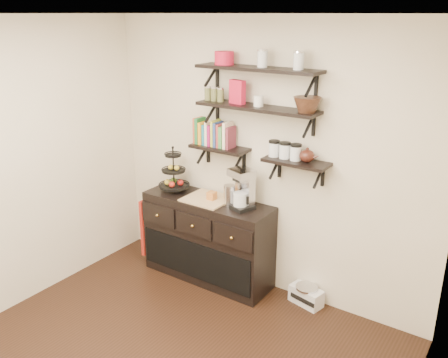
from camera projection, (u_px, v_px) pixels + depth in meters
ceiling at (120, 14)px, 2.80m from camera, size 3.50×3.50×0.02m
back_wall at (262, 160)px, 4.61m from camera, size 3.50×0.02×2.70m
right_wall at (393, 306)px, 2.32m from camera, size 0.02×3.50×2.70m
shelf_top at (258, 69)px, 4.22m from camera, size 1.20×0.27×0.23m
shelf_mid at (257, 108)px, 4.33m from camera, size 1.20×0.27×0.23m
shelf_low_left at (220, 148)px, 4.72m from camera, size 0.60×0.25×0.23m
shelf_low_right at (296, 163)px, 4.27m from camera, size 0.60×0.25×0.23m
cookbooks at (215, 134)px, 4.70m from camera, size 0.43×0.15×0.26m
glass_canisters at (285, 151)px, 4.30m from camera, size 0.32×0.10×0.13m
sideboard at (208, 239)px, 4.99m from camera, size 1.40×0.50×0.92m
fruit_stand at (174, 176)px, 5.02m from camera, size 0.32×0.32×0.47m
candle at (212, 196)px, 4.79m from camera, size 0.08×0.08×0.08m
coffee_maker at (243, 189)px, 4.58m from camera, size 0.27×0.27×0.40m
thermal_carafe at (229, 196)px, 4.64m from camera, size 0.11×0.11×0.22m
apron at (150, 225)px, 5.30m from camera, size 0.04×0.28×0.65m
radio at (306, 295)px, 4.63m from camera, size 0.35×0.26×0.19m
recipe_box at (237, 92)px, 4.40m from camera, size 0.17×0.09×0.22m
walnut_bowl at (307, 105)px, 4.04m from camera, size 0.24×0.24×0.13m
ramekins at (259, 101)px, 4.30m from camera, size 0.09×0.09×0.10m
teapot at (307, 155)px, 4.19m from camera, size 0.19×0.15×0.14m
red_pot at (224, 58)px, 4.38m from camera, size 0.18×0.18×0.12m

